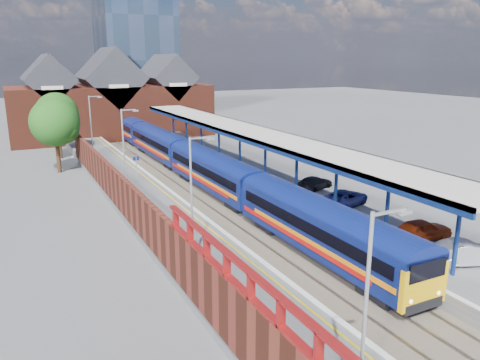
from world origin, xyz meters
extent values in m
plane|color=#5B5B5E|center=(0.00, 30.00, 0.00)|extent=(240.00, 240.00, 0.00)
cube|color=#473D33|center=(0.00, 20.00, 0.03)|extent=(6.00, 76.00, 0.06)
cube|color=slate|center=(-2.22, 20.00, 0.12)|extent=(0.07, 76.00, 0.14)
cube|color=slate|center=(-0.78, 20.00, 0.12)|extent=(0.07, 76.00, 0.14)
cube|color=slate|center=(0.78, 20.00, 0.12)|extent=(0.07, 76.00, 0.14)
cube|color=slate|center=(2.22, 20.00, 0.12)|extent=(0.07, 76.00, 0.14)
cube|color=#565659|center=(-5.50, 20.00, 0.50)|extent=(5.00, 76.00, 1.00)
cube|color=#565659|center=(6.00, 20.00, 0.50)|extent=(6.00, 76.00, 1.00)
cube|color=silver|center=(-3.15, 20.00, 1.02)|extent=(0.30, 76.00, 0.05)
cube|color=silver|center=(3.15, 20.00, 1.02)|extent=(0.30, 76.00, 0.05)
cube|color=yellow|center=(-3.75, 20.00, 1.01)|extent=(0.14, 76.00, 0.01)
cube|color=navy|center=(1.50, 4.72, 1.90)|extent=(2.88, 16.01, 2.50)
cube|color=navy|center=(1.50, 4.72, 3.15)|extent=(2.88, 16.01, 0.60)
cube|color=navy|center=(1.50, 21.32, 1.90)|extent=(2.88, 16.01, 2.50)
cube|color=navy|center=(1.50, 21.32, 3.15)|extent=(2.88, 16.01, 0.60)
cube|color=navy|center=(1.50, 37.92, 1.90)|extent=(2.88, 16.01, 2.50)
cube|color=navy|center=(1.50, 37.92, 3.15)|extent=(2.88, 16.01, 0.60)
cube|color=navy|center=(1.50, 54.52, 1.90)|extent=(2.88, 16.01, 2.50)
cube|color=navy|center=(1.50, 54.52, 3.15)|extent=(2.88, 16.01, 0.60)
cube|color=black|center=(0.08, 29.62, 2.35)|extent=(0.04, 60.54, 0.70)
cube|color=orange|center=(0.07, 29.62, 1.55)|extent=(0.03, 55.27, 0.30)
cube|color=red|center=(0.06, 29.62, 1.30)|extent=(0.03, 55.27, 0.30)
cube|color=#F2B20C|center=(1.50, -3.20, 1.70)|extent=(2.82, 0.31, 2.10)
cube|color=black|center=(1.50, -3.30, 2.55)|extent=(2.30, 0.17, 0.90)
cube|color=black|center=(1.50, -0.88, 0.30)|extent=(2.00, 2.40, 0.60)
cube|color=black|center=(1.50, 60.12, 0.30)|extent=(2.00, 2.40, 0.60)
cylinder|color=navy|center=(5.00, -2.00, 3.10)|extent=(0.24, 0.24, 4.20)
cylinder|color=navy|center=(5.00, 3.00, 3.10)|extent=(0.24, 0.24, 4.20)
cylinder|color=navy|center=(5.00, 8.00, 3.10)|extent=(0.24, 0.24, 4.20)
cylinder|color=navy|center=(5.00, 13.00, 3.10)|extent=(0.24, 0.24, 4.20)
cylinder|color=navy|center=(5.00, 18.00, 3.10)|extent=(0.24, 0.24, 4.20)
cylinder|color=navy|center=(5.00, 23.00, 3.10)|extent=(0.24, 0.24, 4.20)
cylinder|color=navy|center=(5.00, 28.00, 3.10)|extent=(0.24, 0.24, 4.20)
cylinder|color=navy|center=(5.00, 33.00, 3.10)|extent=(0.24, 0.24, 4.20)
cylinder|color=navy|center=(5.00, 38.00, 3.10)|extent=(0.24, 0.24, 4.20)
cylinder|color=navy|center=(5.00, 43.00, 3.10)|extent=(0.24, 0.24, 4.20)
cube|color=beige|center=(5.50, 22.00, 5.35)|extent=(4.50, 52.00, 0.25)
cube|color=navy|center=(3.35, 22.00, 5.20)|extent=(0.20, 52.00, 0.55)
cube|color=navy|center=(7.65, 22.00, 5.20)|extent=(0.20, 52.00, 0.55)
cylinder|color=#A5A8AA|center=(-6.50, -8.00, 4.50)|extent=(0.12, 0.12, 7.00)
cube|color=#A5A8AA|center=(-5.90, -8.00, 7.90)|extent=(1.20, 0.08, 0.08)
cube|color=#A5A8AA|center=(-5.30, -8.00, 7.80)|extent=(0.45, 0.18, 0.12)
cylinder|color=#A5A8AA|center=(-6.50, 6.00, 4.50)|extent=(0.12, 0.12, 7.00)
cube|color=#A5A8AA|center=(-5.90, 6.00, 7.90)|extent=(1.20, 0.08, 0.08)
cube|color=#A5A8AA|center=(-5.30, 6.00, 7.80)|extent=(0.45, 0.18, 0.12)
cylinder|color=#A5A8AA|center=(-6.50, 22.00, 4.50)|extent=(0.12, 0.12, 7.00)
cube|color=#A5A8AA|center=(-5.90, 22.00, 7.90)|extent=(1.20, 0.08, 0.08)
cube|color=#A5A8AA|center=(-5.30, 22.00, 7.80)|extent=(0.45, 0.18, 0.12)
cylinder|color=#A5A8AA|center=(-6.50, 38.00, 4.50)|extent=(0.12, 0.12, 7.00)
cube|color=#A5A8AA|center=(-5.90, 38.00, 7.90)|extent=(1.20, 0.08, 0.08)
cube|color=#A5A8AA|center=(-5.30, 38.00, 7.80)|extent=(0.45, 0.18, 0.12)
cylinder|color=#A5A8AA|center=(-5.00, 24.00, 2.25)|extent=(0.08, 0.08, 2.50)
cube|color=#0C194C|center=(-5.00, 24.00, 3.30)|extent=(0.55, 0.06, 0.35)
cube|color=#5B2417|center=(-8.10, 14.00, 2.40)|extent=(0.35, 50.00, 2.80)
cube|color=maroon|center=(-8.10, -3.00, 4.80)|extent=(0.30, 15.00, 0.12)
cube|color=maroon|center=(-8.10, -3.00, 3.85)|extent=(0.30, 15.00, 0.12)
cube|color=maroon|center=(-8.10, -8.00, 4.30)|extent=(0.30, 0.12, 1.00)
cube|color=maroon|center=(-8.10, -6.00, 4.30)|extent=(0.30, 0.12, 1.00)
cube|color=maroon|center=(-8.10, -4.00, 4.30)|extent=(0.30, 0.12, 1.00)
cube|color=maroon|center=(-8.10, -2.00, 4.30)|extent=(0.30, 0.12, 1.00)
cube|color=maroon|center=(-8.10, 0.00, 4.30)|extent=(0.30, 0.12, 1.00)
cube|color=maroon|center=(-8.10, 2.00, 4.30)|extent=(0.30, 0.12, 1.00)
cube|color=maroon|center=(-8.10, 4.00, 4.30)|extent=(0.30, 0.12, 1.00)
cube|color=#5B2417|center=(0.00, 58.00, 4.00)|extent=(30.00, 12.00, 8.00)
cube|color=#232328|center=(-9.00, 58.00, 9.20)|extent=(7.13, 12.00, 7.13)
cube|color=#232328|center=(0.00, 58.00, 9.20)|extent=(9.16, 12.00, 9.16)
cube|color=#232328|center=(9.00, 58.00, 9.20)|extent=(7.13, 12.00, 7.13)
cube|color=beige|center=(-9.00, 51.95, 8.20)|extent=(2.80, 0.15, 0.50)
cube|color=beige|center=(0.00, 51.95, 8.20)|extent=(2.80, 0.15, 0.50)
cube|color=beige|center=(9.00, 51.95, 8.20)|extent=(2.80, 0.15, 0.50)
cube|color=slate|center=(10.00, 80.00, 20.00)|extent=(14.00, 14.00, 40.00)
cylinder|color=#382314|center=(-10.50, 36.00, 2.00)|extent=(0.44, 0.44, 4.00)
sphere|color=#134813|center=(-10.50, 36.00, 5.50)|extent=(5.20, 5.20, 5.20)
sphere|color=#134813|center=(-9.70, 35.50, 4.80)|extent=(3.20, 3.20, 3.20)
cylinder|color=#382314|center=(-9.50, 44.00, 2.00)|extent=(0.44, 0.44, 4.00)
sphere|color=#134813|center=(-9.50, 44.00, 5.50)|extent=(5.20, 5.20, 5.20)
sphere|color=#134813|center=(-8.70, 43.50, 4.80)|extent=(3.20, 3.20, 3.20)
imported|color=maroon|center=(7.42, 2.34, 1.67)|extent=(4.02, 1.85, 1.33)
imported|color=silver|center=(6.76, -1.42, 1.66)|extent=(4.26, 2.81, 1.33)
imported|color=black|center=(8.27, 15.03, 1.57)|extent=(4.22, 2.77, 1.14)
imported|color=navy|center=(7.52, 10.05, 1.64)|extent=(5.06, 3.65, 1.28)
camera|label=1|loc=(-15.12, -17.15, 12.02)|focal=35.00mm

